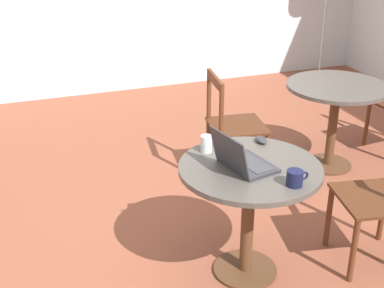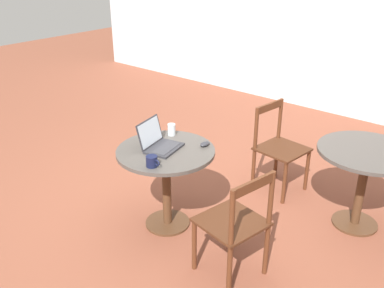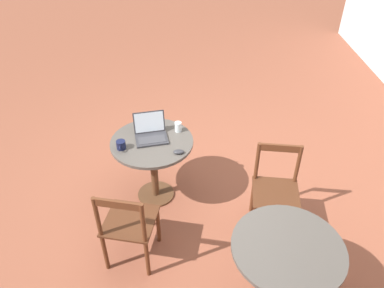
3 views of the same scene
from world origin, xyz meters
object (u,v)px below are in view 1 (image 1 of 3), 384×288
at_px(cafe_table_near, 249,189).
at_px(cafe_table_mid, 335,102).
at_px(laptop, 242,161).
at_px(drinking_glass, 206,144).
at_px(chair_near_right, 381,198).
at_px(chair_mid_left, 232,126).
at_px(mug, 295,178).
at_px(mouse, 261,140).

xyz_separation_m(cafe_table_near, cafe_table_mid, (1.25, 1.04, 0.00)).
bearing_deg(laptop, cafe_table_mid, 38.85).
relative_size(cafe_table_near, drinking_glass, 7.95).
bearing_deg(chair_near_right, chair_mid_left, 106.98).
height_order(cafe_table_mid, mug, mug).
height_order(chair_mid_left, drinking_glass, chair_mid_left).
xyz_separation_m(mug, drinking_glass, (-0.28, 0.52, 0.01)).
bearing_deg(chair_mid_left, mouse, -103.16).
distance_m(mouse, drinking_glass, 0.36).
relative_size(cafe_table_near, chair_mid_left, 0.93).
bearing_deg(mug, chair_mid_left, 78.80).
bearing_deg(laptop, mug, -56.24).
height_order(chair_mid_left, laptop, laptop).
bearing_deg(chair_near_right, laptop, 170.68).
bearing_deg(chair_mid_left, drinking_glass, -122.15).
distance_m(cafe_table_mid, laptop, 1.68).
bearing_deg(cafe_table_near, chair_mid_left, 70.74).
relative_size(mouse, mug, 0.82).
distance_m(cafe_table_near, mug, 0.35).
xyz_separation_m(cafe_table_near, chair_near_right, (0.80, -0.15, -0.14)).
relative_size(laptop, mug, 2.87).
bearing_deg(cafe_table_mid, laptop, -141.15).
xyz_separation_m(cafe_table_mid, drinking_glass, (-1.41, -0.79, 0.19)).
xyz_separation_m(chair_mid_left, mug, (-0.28, -1.42, 0.32)).
relative_size(cafe_table_near, laptop, 2.27).
bearing_deg(mug, mouse, 82.10).
relative_size(cafe_table_mid, drinking_glass, 7.95).
distance_m(cafe_table_near, chair_near_right, 0.82).
height_order(chair_near_right, drinking_glass, chair_near_right).
distance_m(cafe_table_mid, mug, 1.74).
xyz_separation_m(chair_mid_left, drinking_glass, (-0.56, -0.90, 0.33)).
xyz_separation_m(cafe_table_mid, chair_mid_left, (-0.85, 0.11, -0.14)).
relative_size(chair_mid_left, mug, 6.97).
distance_m(chair_mid_left, laptop, 1.29).
relative_size(cafe_table_mid, chair_mid_left, 0.93).
xyz_separation_m(cafe_table_mid, mouse, (-1.05, -0.78, 0.16)).
bearing_deg(cafe_table_mid, chair_near_right, -110.78).
distance_m(cafe_table_near, laptop, 0.20).
bearing_deg(mug, chair_near_right, 10.24).
distance_m(chair_near_right, mug, 0.76).
bearing_deg(drinking_glass, mouse, 1.86).
relative_size(chair_near_right, mouse, 8.52).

